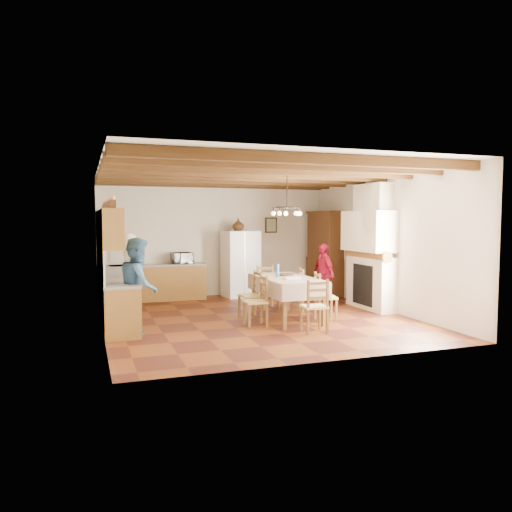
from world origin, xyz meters
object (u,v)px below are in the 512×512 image
(chair_left_near, at_px, (255,301))
(chair_right_near, at_px, (326,296))
(person_man, at_px, (131,278))
(person_woman_blue, at_px, (139,286))
(refrigerator, at_px, (241,264))
(chair_end_far, at_px, (268,287))
(microwave, at_px, (182,258))
(person_woman_red, at_px, (323,274))
(chair_right_far, at_px, (309,291))
(chair_left_far, at_px, (250,295))
(hutch, at_px, (325,253))
(dining_table, at_px, (287,281))
(chair_end_near, at_px, (314,306))

(chair_left_near, bearing_deg, chair_right_near, 94.00)
(chair_right_near, distance_m, person_man, 3.85)
(person_woman_blue, bearing_deg, refrigerator, -33.60)
(chair_right_near, xyz_separation_m, person_man, (-3.69, 1.03, 0.40))
(chair_end_far, bearing_deg, microwave, 125.27)
(chair_end_far, height_order, person_woman_red, person_woman_red)
(chair_right_far, xyz_separation_m, person_man, (-3.72, 0.21, 0.40))
(refrigerator, xyz_separation_m, chair_right_far, (0.73, -2.63, -0.38))
(chair_left_far, distance_m, chair_right_near, 1.53)
(chair_left_far, bearing_deg, hutch, 126.43)
(person_man, distance_m, microwave, 2.95)
(refrigerator, distance_m, chair_left_near, 3.60)
(dining_table, bearing_deg, hutch, 49.89)
(hutch, relative_size, person_woman_red, 1.53)
(person_woman_blue, xyz_separation_m, person_woman_red, (4.41, 1.59, -0.12))
(refrigerator, distance_m, person_woman_blue, 4.50)
(hutch, height_order, chair_right_near, hutch)
(chair_right_near, bearing_deg, hutch, -15.04)
(chair_end_near, relative_size, microwave, 1.91)
(person_woman_red, bearing_deg, dining_table, -52.80)
(hutch, height_order, dining_table, hutch)
(person_woman_blue, height_order, person_woman_red, person_woman_blue)
(chair_end_far, bearing_deg, person_woman_red, -2.42)
(hutch, relative_size, chair_end_near, 2.32)
(chair_left_far, bearing_deg, person_woman_blue, -75.56)
(chair_right_near, xyz_separation_m, chair_end_near, (-0.68, -0.89, 0.00))
(refrigerator, distance_m, microwave, 1.52)
(chair_right_far, bearing_deg, chair_end_far, 54.19)
(person_woman_red, bearing_deg, chair_end_far, -92.87)
(chair_left_far, bearing_deg, chair_left_near, -12.99)
(chair_end_near, xyz_separation_m, chair_end_far, (0.05, 2.50, 0.00))
(chair_end_near, bearing_deg, chair_left_near, -41.98)
(chair_left_far, height_order, person_man, person_man)
(chair_left_far, relative_size, person_man, 0.55)
(chair_left_far, distance_m, person_woman_red, 2.32)
(microwave, bearing_deg, chair_left_far, -83.89)
(chair_end_near, height_order, microwave, microwave)
(chair_right_near, bearing_deg, person_woman_red, -13.33)
(person_man, bearing_deg, dining_table, -114.22)
(chair_end_near, xyz_separation_m, microwave, (-1.52, 4.47, 0.56))
(chair_right_far, height_order, chair_end_far, same)
(hutch, distance_m, chair_end_near, 4.48)
(refrigerator, distance_m, chair_end_far, 1.88)
(hutch, xyz_separation_m, microwave, (-3.70, 0.61, -0.08))
(chair_left_far, distance_m, person_man, 2.39)
(dining_table, relative_size, chair_right_near, 2.02)
(dining_table, height_order, chair_right_near, chair_right_near)
(chair_right_far, xyz_separation_m, person_woman_red, (0.73, 0.81, 0.25))
(person_man, height_order, person_woman_blue, person_man)
(refrigerator, relative_size, chair_right_far, 1.78)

